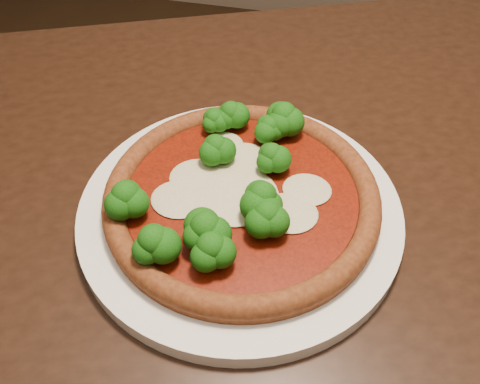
# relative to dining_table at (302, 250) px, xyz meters

# --- Properties ---
(dining_table) EXTENTS (1.38, 1.21, 0.75)m
(dining_table) POSITION_rel_dining_table_xyz_m (0.00, 0.00, 0.00)
(dining_table) COLOR black
(dining_table) RESTS_ON floor
(plate) EXTENTS (0.34, 0.34, 0.02)m
(plate) POSITION_rel_dining_table_xyz_m (-0.07, -0.05, 0.11)
(plate) COLOR white
(plate) RESTS_ON dining_table
(pizza) EXTENTS (0.29, 0.29, 0.06)m
(pizza) POSITION_rel_dining_table_xyz_m (-0.07, -0.04, 0.13)
(pizza) COLOR brown
(pizza) RESTS_ON plate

